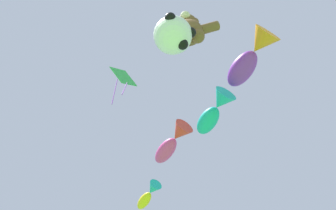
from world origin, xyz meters
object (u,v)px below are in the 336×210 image
object	(u,v)px
soccer_ball_kite	(173,35)
fish_kite_magenta	(172,142)
fish_kite_violet	(251,56)
diamond_kite	(123,78)
fish_kite_teal	(214,111)
fish_kite_goldfin	(148,195)
teddy_bear_kite	(187,30)

from	to	relation	value
soccer_ball_kite	fish_kite_magenta	distance (m)	5.16
fish_kite_violet	diamond_kite	bearing A→B (deg)	172.32
fish_kite_teal	diamond_kite	size ratio (longest dim) A/B	0.69
fish_kite_violet	diamond_kite	distance (m)	5.01
fish_kite_teal	fish_kite_magenta	xyz separation A→B (m)	(-1.72, 1.45, 0.52)
fish_kite_violet	fish_kite_goldfin	bearing A→B (deg)	130.82
soccer_ball_kite	fish_kite_magenta	bearing A→B (deg)	98.04
soccer_ball_kite	fish_kite_magenta	xyz separation A→B (m)	(-0.67, 4.77, 1.87)
teddy_bear_kite	fish_kite_magenta	xyz separation A→B (m)	(-1.11, 4.51, 0.58)
teddy_bear_kite	fish_kite_teal	bearing A→B (deg)	78.54
fish_kite_magenta	fish_kite_violet	bearing A→B (deg)	-44.61
fish_kite_violet	fish_kite_goldfin	distance (m)	6.90
fish_kite_violet	fish_kite_magenta	distance (m)	4.49
soccer_ball_kite	diamond_kite	size ratio (longest dim) A/B	0.43
soccer_ball_kite	fish_kite_violet	world-z (taller)	fish_kite_violet
teddy_bear_kite	fish_kite_magenta	bearing A→B (deg)	103.78
fish_kite_magenta	fish_kite_goldfin	bearing A→B (deg)	122.34
diamond_kite	fish_kite_violet	bearing A→B (deg)	-7.68
diamond_kite	fish_kite_teal	bearing A→B (deg)	17.53
teddy_bear_kite	fish_kite_goldfin	bearing A→B (deg)	110.13
teddy_bear_kite	fish_kite_magenta	size ratio (longest dim) A/B	1.03
teddy_bear_kite	fish_kite_teal	size ratio (longest dim) A/B	1.07
fish_kite_goldfin	diamond_kite	size ratio (longest dim) A/B	0.53
soccer_ball_kite	fish_kite_teal	world-z (taller)	fish_kite_teal
diamond_kite	fish_kite_magenta	bearing A→B (deg)	57.19
teddy_bear_kite	soccer_ball_kite	size ratio (longest dim) A/B	1.73
fish_kite_magenta	fish_kite_goldfin	xyz separation A→B (m)	(-1.30, 2.05, -0.60)
fish_kite_violet	diamond_kite	xyz separation A→B (m)	(-4.82, 0.65, 1.20)
fish_kite_goldfin	diamond_kite	bearing A→B (deg)	-94.00
soccer_ball_kite	fish_kite_teal	distance (m)	3.73
fish_kite_magenta	fish_kite_goldfin	size ratio (longest dim) A/B	1.35
fish_kite_teal	fish_kite_magenta	distance (m)	2.31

